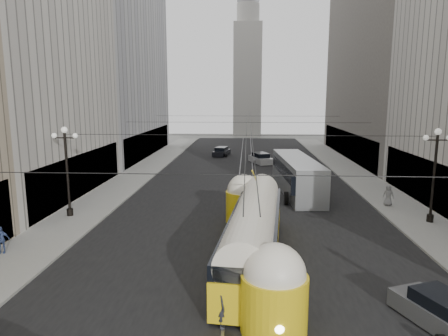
# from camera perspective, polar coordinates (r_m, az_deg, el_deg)

# --- Properties ---
(road) EXTENTS (20.00, 85.00, 0.02)m
(road) POSITION_cam_1_polar(r_m,az_deg,el_deg) (42.34, 3.17, -1.56)
(road) COLOR black
(road) RESTS_ON ground
(sidewalk_left) EXTENTS (4.00, 72.00, 0.15)m
(sidewalk_left) POSITION_cam_1_polar(r_m,az_deg,el_deg) (47.32, -11.50, -0.42)
(sidewalk_left) COLOR gray
(sidewalk_left) RESTS_ON ground
(sidewalk_right) EXTENTS (4.00, 72.00, 0.15)m
(sidewalk_right) POSITION_cam_1_polar(r_m,az_deg,el_deg) (47.29, 17.89, -0.71)
(sidewalk_right) COLOR gray
(sidewalk_right) RESTS_ON ground
(rail_left) EXTENTS (0.12, 85.00, 0.04)m
(rail_left) POSITION_cam_1_polar(r_m,az_deg,el_deg) (42.34, 2.16, -1.55)
(rail_left) COLOR gray
(rail_left) RESTS_ON ground
(rail_right) EXTENTS (0.12, 85.00, 0.04)m
(rail_right) POSITION_cam_1_polar(r_m,az_deg,el_deg) (42.34, 4.19, -1.57)
(rail_right) COLOR gray
(rail_right) RESTS_ON ground
(building_left_far) EXTENTS (12.60, 28.60, 28.60)m
(building_left_far) POSITION_cam_1_polar(r_m,az_deg,el_deg) (60.67, -16.58, 15.14)
(building_left_far) COLOR #999999
(building_left_far) RESTS_ON ground
(building_right_far) EXTENTS (12.60, 32.60, 32.60)m
(building_right_far) POSITION_cam_1_polar(r_m,az_deg,el_deg) (60.85, 23.45, 16.63)
(building_right_far) COLOR #514C47
(building_right_far) RESTS_ON ground
(distant_tower) EXTENTS (6.00, 6.00, 31.36)m
(distant_tower) POSITION_cam_1_polar(r_m,az_deg,el_deg) (89.20, 3.39, 14.21)
(distant_tower) COLOR #B2AFA8
(distant_tower) RESTS_ON ground
(lamppost_left_mid) EXTENTS (1.86, 0.44, 6.37)m
(lamppost_left_mid) POSITION_cam_1_polar(r_m,az_deg,el_deg) (30.18, -21.54, 0.24)
(lamppost_left_mid) COLOR black
(lamppost_left_mid) RESTS_ON sidewalk_left
(lamppost_right_mid) EXTENTS (1.86, 0.44, 6.37)m
(lamppost_right_mid) POSITION_cam_1_polar(r_m,az_deg,el_deg) (30.12, 27.86, -0.25)
(lamppost_right_mid) COLOR black
(lamppost_right_mid) RESTS_ON sidewalk_right
(catenary) EXTENTS (25.00, 72.00, 0.23)m
(catenary) POSITION_cam_1_polar(r_m,az_deg,el_deg) (40.55, 3.42, 6.32)
(catenary) COLOR black
(catenary) RESTS_ON ground
(streetcar) EXTENTS (3.71, 15.58, 3.42)m
(streetcar) POSITION_cam_1_polar(r_m,az_deg,el_deg) (21.25, 4.36, -8.80)
(streetcar) COLOR gold
(streetcar) RESTS_ON ground
(city_bus) EXTENTS (3.52, 12.63, 3.17)m
(city_bus) POSITION_cam_1_polar(r_m,az_deg,el_deg) (36.51, 10.36, -0.82)
(city_bus) COLOR #979A9C
(city_bus) RESTS_ON ground
(sedan_grey) EXTENTS (3.16, 4.45, 1.30)m
(sedan_grey) POSITION_cam_1_polar(r_m,az_deg,el_deg) (17.81, 29.04, -17.77)
(sedan_grey) COLOR #56585B
(sedan_grey) RESTS_ON ground
(sedan_white_far) EXTENTS (3.26, 4.78, 1.40)m
(sedan_white_far) POSITION_cam_1_polar(r_m,az_deg,el_deg) (52.26, 5.26, 1.35)
(sedan_white_far) COLOR silver
(sedan_white_far) RESTS_ON ground
(sedan_dark_far) EXTENTS (2.57, 4.43, 1.31)m
(sedan_dark_far) POSITION_cam_1_polar(r_m,az_deg,el_deg) (58.83, -0.36, 2.33)
(sedan_dark_far) COLOR black
(sedan_dark_far) RESTS_ON ground
(pedestrian_crossing_a) EXTENTS (0.44, 0.64, 1.71)m
(pedestrian_crossing_a) POSITION_cam_1_polar(r_m,az_deg,el_deg) (15.77, -0.27, -19.06)
(pedestrian_crossing_a) COLOR #232328
(pedestrian_crossing_a) RESTS_ON ground
(pedestrian_sidewalk_right) EXTENTS (0.94, 0.75, 1.67)m
(pedestrian_sidewalk_right) POSITION_cam_1_polar(r_m,az_deg,el_deg) (33.78, 22.43, -3.61)
(pedestrian_sidewalk_right) COLOR slate
(pedestrian_sidewalk_right) RESTS_ON sidewalk_right
(pedestrian_sidewalk_left) EXTENTS (0.99, 0.76, 1.50)m
(pedestrian_sidewalk_left) POSITION_cam_1_polar(r_m,az_deg,el_deg) (25.15, -29.27, -8.93)
(pedestrian_sidewalk_left) COLOR #374979
(pedestrian_sidewalk_left) RESTS_ON sidewalk_left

